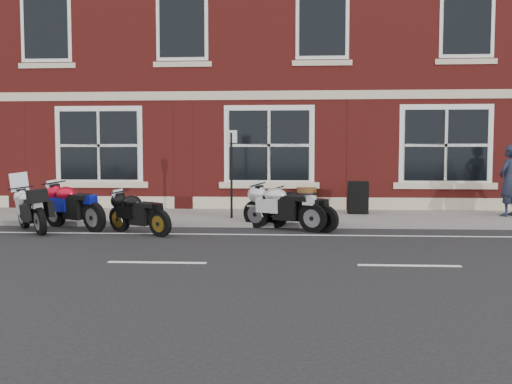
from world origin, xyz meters
TOP-DOWN VIEW (x-y plane):
  - ground at (0.00, 0.00)m, footprint 80.00×80.00m
  - sidewalk at (0.00, 3.00)m, footprint 30.00×3.00m
  - kerb at (0.00, 1.42)m, footprint 30.00×0.16m
  - pub_building at (0.00, 10.50)m, footprint 24.00×12.00m
  - moto_touring_silver at (-3.66, 0.44)m, footprint 1.36×1.61m
  - moto_sport_red at (-2.86, 0.85)m, footprint 1.89×1.36m
  - moto_sport_black at (-1.15, 0.16)m, footprint 1.63×1.13m
  - moto_sport_silver at (1.96, 1.02)m, footprint 1.93×1.16m
  - moto_naked_black at (2.33, 1.02)m, footprint 1.69×1.21m
  - pedestrian_left at (7.76, 3.14)m, footprint 0.80×0.78m
  - a_board_sign at (3.93, 3.36)m, footprint 0.57×0.42m
  - barrel_planter at (2.59, 4.30)m, footprint 0.59×0.59m
  - parking_sign at (0.65, 2.20)m, footprint 0.30×0.14m

SIDE VIEW (x-z plane):
  - ground at x=0.00m, z-range 0.00..0.00m
  - sidewalk at x=0.00m, z-range 0.00..0.12m
  - kerb at x=0.00m, z-range 0.00..0.12m
  - barrel_planter at x=2.59m, z-range 0.12..0.77m
  - moto_sport_black at x=-1.15m, z-range 0.06..0.90m
  - moto_naked_black at x=2.33m, z-range 0.07..0.95m
  - moto_touring_silver at x=-3.66m, z-range -0.12..1.19m
  - moto_sport_silver at x=1.96m, z-range 0.07..1.03m
  - a_board_sign at x=3.93m, z-range 0.12..1.01m
  - moto_sport_red at x=-2.86m, z-range 0.07..1.06m
  - pedestrian_left at x=7.76m, z-range 0.12..1.97m
  - parking_sign at x=0.65m, z-range 0.29..2.49m
  - pub_building at x=0.00m, z-range 0.00..12.00m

